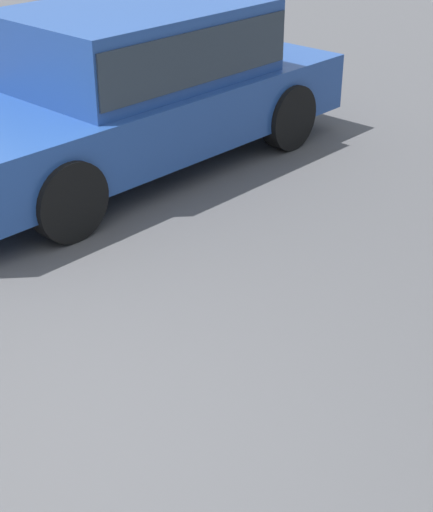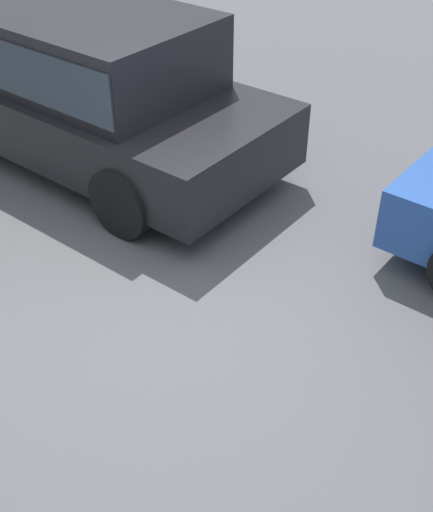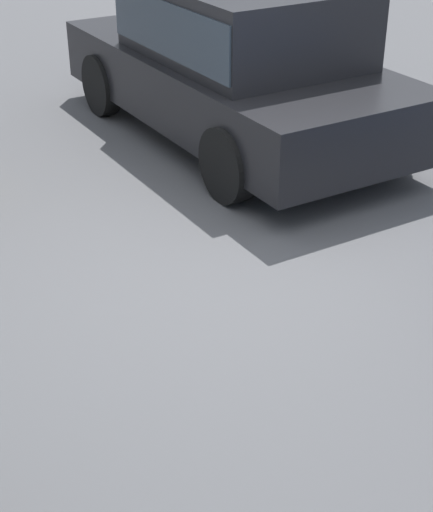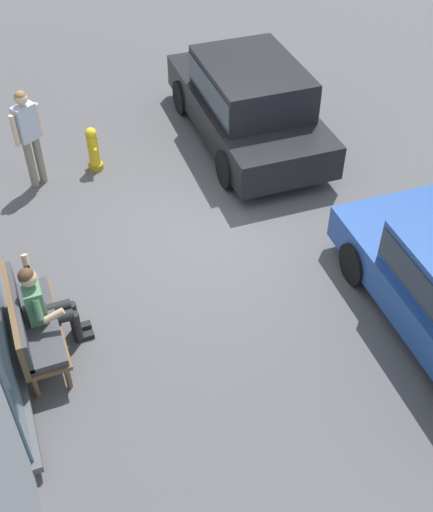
# 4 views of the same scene
# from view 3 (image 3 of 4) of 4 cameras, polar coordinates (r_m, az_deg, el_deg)

# --- Properties ---
(ground_plane) EXTENTS (60.00, 60.00, 0.00)m
(ground_plane) POSITION_cam_3_polar(r_m,az_deg,el_deg) (5.60, 0.07, -0.99)
(ground_plane) COLOR #4C4C4F
(parked_car_mid) EXTENTS (4.19, 1.97, 1.54)m
(parked_car_mid) POSITION_cam_3_polar(r_m,az_deg,el_deg) (7.73, 1.53, 14.35)
(parked_car_mid) COLOR black
(parked_car_mid) RESTS_ON ground_plane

